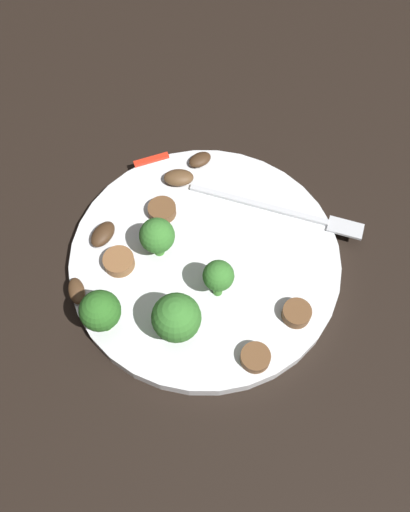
% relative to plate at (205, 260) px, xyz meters
% --- Properties ---
extents(ground_plane, '(1.40, 1.40, 0.00)m').
position_rel_plate_xyz_m(ground_plane, '(0.00, 0.00, -0.01)').
color(ground_plane, black).
extents(plate, '(0.26, 0.26, 0.02)m').
position_rel_plate_xyz_m(plate, '(0.00, 0.00, 0.00)').
color(plate, white).
rests_on(plate, ground_plane).
extents(fork, '(0.18, 0.02, 0.00)m').
position_rel_plate_xyz_m(fork, '(0.07, 0.07, 0.01)').
color(fork, silver).
rests_on(fork, plate).
extents(broccoli_floret_0, '(0.03, 0.03, 0.05)m').
position_rel_plate_xyz_m(broccoli_floret_0, '(0.02, -0.03, 0.04)').
color(broccoli_floret_0, '#408630').
rests_on(broccoli_floret_0, plate).
extents(broccoli_floret_1, '(0.04, 0.04, 0.06)m').
position_rel_plate_xyz_m(broccoli_floret_1, '(-0.00, -0.08, 0.04)').
color(broccoli_floret_1, '#408630').
rests_on(broccoli_floret_1, plate).
extents(broccoli_floret_2, '(0.03, 0.03, 0.05)m').
position_rel_plate_xyz_m(broccoli_floret_2, '(-0.04, -0.01, 0.04)').
color(broccoli_floret_2, '#408630').
rests_on(broccoli_floret_2, plate).
extents(broccoli_floret_3, '(0.04, 0.04, 0.05)m').
position_rel_plate_xyz_m(broccoli_floret_3, '(-0.06, -0.09, 0.04)').
color(broccoli_floret_3, '#347525').
rests_on(broccoli_floret_3, plate).
extents(sausage_slice_0, '(0.04, 0.04, 0.01)m').
position_rel_plate_xyz_m(sausage_slice_0, '(0.10, -0.04, 0.01)').
color(sausage_slice_0, brown).
rests_on(sausage_slice_0, plate).
extents(sausage_slice_1, '(0.03, 0.03, 0.01)m').
position_rel_plate_xyz_m(sausage_slice_1, '(0.07, -0.09, 0.01)').
color(sausage_slice_1, brown).
rests_on(sausage_slice_1, plate).
extents(sausage_slice_2, '(0.04, 0.04, 0.01)m').
position_rel_plate_xyz_m(sausage_slice_2, '(-0.06, 0.03, 0.01)').
color(sausage_slice_2, brown).
rests_on(sausage_slice_2, plate).
extents(sausage_slice_3, '(0.04, 0.04, 0.01)m').
position_rel_plate_xyz_m(sausage_slice_3, '(-0.08, -0.03, 0.01)').
color(sausage_slice_3, brown).
rests_on(sausage_slice_3, plate).
extents(mushroom_0, '(0.02, 0.03, 0.01)m').
position_rel_plate_xyz_m(mushroom_0, '(-0.10, -0.01, 0.01)').
color(mushroom_0, '#422B19').
rests_on(mushroom_0, plate).
extents(mushroom_1, '(0.03, 0.03, 0.01)m').
position_rel_plate_xyz_m(mushroom_1, '(-0.04, 0.11, 0.01)').
color(mushroom_1, '#422B19').
rests_on(mushroom_1, plate).
extents(mushroom_2, '(0.04, 0.03, 0.01)m').
position_rel_plate_xyz_m(mushroom_2, '(-0.05, 0.08, 0.01)').
color(mushroom_2, brown).
rests_on(mushroom_2, plate).
extents(mushroom_3, '(0.03, 0.03, 0.01)m').
position_rel_plate_xyz_m(mushroom_3, '(-0.10, -0.07, 0.01)').
color(mushroom_3, '#4C331E').
rests_on(mushroom_3, plate).
extents(pepper_strip_2, '(0.03, 0.03, 0.00)m').
position_rel_plate_xyz_m(pepper_strip_2, '(-0.09, 0.09, 0.01)').
color(pepper_strip_2, red).
rests_on(pepper_strip_2, plate).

